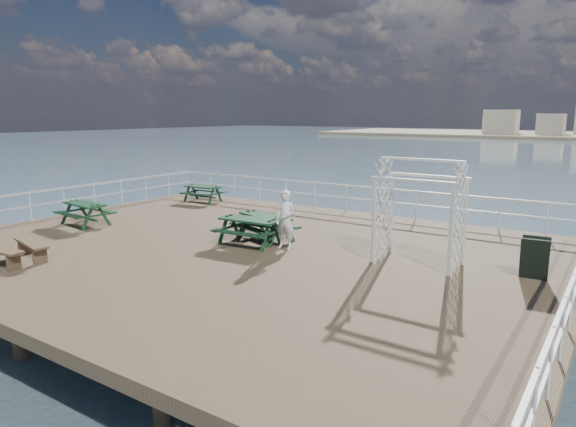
# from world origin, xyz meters

# --- Properties ---
(ground) EXTENTS (18.00, 14.00, 0.30)m
(ground) POSITION_xyz_m (0.00, 0.00, -0.15)
(ground) COLOR brown
(ground) RESTS_ON ground
(railing) EXTENTS (17.77, 13.76, 1.10)m
(railing) POSITION_xyz_m (-0.07, 2.57, 0.87)
(railing) COLOR silver
(railing) RESTS_ON ground
(picnic_table_a) EXTENTS (1.76, 1.47, 0.80)m
(picnic_table_a) POSITION_xyz_m (-6.46, 5.30, 0.51)
(picnic_table_a) COLOR #13351A
(picnic_table_a) RESTS_ON ground
(picnic_table_b) EXTENTS (2.24, 2.01, 0.90)m
(picnic_table_b) POSITION_xyz_m (0.08, 1.13, 0.58)
(picnic_table_b) COLOR #13351A
(picnic_table_b) RESTS_ON ground
(picnic_table_c) EXTENTS (1.94, 1.60, 0.90)m
(picnic_table_c) POSITION_xyz_m (0.05, 0.41, 0.58)
(picnic_table_c) COLOR #13351A
(picnic_table_c) RESTS_ON ground
(picnic_table_d) EXTENTS (2.01, 1.71, 0.89)m
(picnic_table_d) POSITION_xyz_m (-6.56, -0.67, 0.57)
(picnic_table_d) COLOR #13351A
(picnic_table_d) RESTS_ON ground
(picnic_table_e) EXTENTS (2.07, 1.82, 0.86)m
(picnic_table_e) POSITION_xyz_m (0.16, 1.13, 0.55)
(picnic_table_e) COLOR #13351A
(picnic_table_e) RESTS_ON ground
(flat_bench_far) EXTENTS (1.71, 0.76, 0.48)m
(flat_bench_far) POSITION_xyz_m (-3.90, -4.20, 0.36)
(flat_bench_far) COLOR brown
(flat_bench_far) RESTS_ON ground
(trellis_arbor) EXTENTS (2.27, 1.25, 2.79)m
(trellis_arbor) POSITION_xyz_m (5.00, 1.29, 1.24)
(trellis_arbor) COLOR silver
(trellis_arbor) RESTS_ON ground
(sandwich_board) EXTENTS (0.67, 0.52, 1.04)m
(sandwich_board) POSITION_xyz_m (7.80, 1.58, 0.51)
(sandwich_board) COLOR black
(sandwich_board) RESTS_ON ground
(person) EXTENTS (0.67, 0.48, 1.74)m
(person) POSITION_xyz_m (1.23, 0.59, 0.87)
(person) COLOR white
(person) RESTS_ON ground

